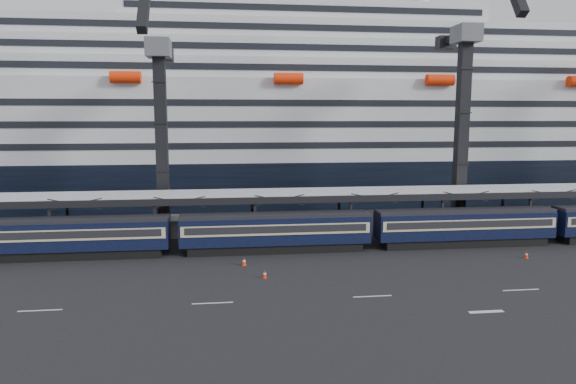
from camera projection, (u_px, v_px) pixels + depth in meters
The scene contains 10 objects.
ground at pixel (382, 279), 43.02m from camera, with size 260.00×260.00×0.00m, color black.
lane_markings at pixel (507, 296), 38.85m from camera, with size 111.00×4.27×0.02m.
train at pixel (309, 229), 51.97m from camera, with size 133.05×3.00×4.05m.
canopy at pixel (345, 193), 56.02m from camera, with size 130.00×6.25×5.53m.
cruise_ship at pixel (296, 124), 86.30m from camera, with size 214.09×28.84×34.00m.
crane_dark_near at pixel (161, 131), 57.18m from camera, with size 4.50×17.75×35.08m.
crane_dark_mid at pixel (464, 118), 60.17m from camera, with size 4.50×18.24×39.64m.
traffic_cone_c at pixel (265, 274), 43.22m from camera, with size 0.36×0.36×0.72m.
traffic_cone_d at pixel (244, 261), 46.91m from camera, with size 0.40×0.40×0.80m.
traffic_cone_f at pixel (526, 255), 49.41m from camera, with size 0.35×0.35×0.70m.
Camera 1 is at (-12.86, -40.27, 13.40)m, focal length 32.00 mm.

